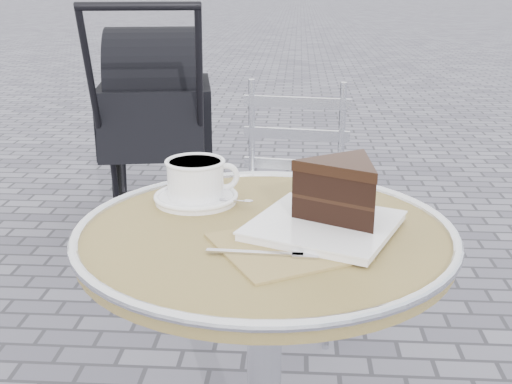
# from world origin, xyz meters

# --- Properties ---
(cafe_table) EXTENTS (0.72, 0.72, 0.74)m
(cafe_table) POSITION_xyz_m (0.00, 0.00, 0.57)
(cafe_table) COLOR silver
(cafe_table) RESTS_ON ground
(cappuccino_set) EXTENTS (0.20, 0.17, 0.09)m
(cappuccino_set) POSITION_xyz_m (-0.15, 0.15, 0.77)
(cappuccino_set) COLOR white
(cappuccino_set) RESTS_ON cafe_table
(cake_plate_set) EXTENTS (0.39, 0.39, 0.13)m
(cake_plate_set) POSITION_xyz_m (0.13, 0.01, 0.79)
(cake_plate_set) COLOR #957A51
(cake_plate_set) RESTS_ON cafe_table
(bistro_chair) EXTENTS (0.43, 0.43, 0.84)m
(bistro_chair) POSITION_xyz_m (0.04, 1.03, 0.52)
(bistro_chair) COLOR silver
(bistro_chair) RESTS_ON ground
(baby_stroller) EXTENTS (0.64, 1.11, 1.10)m
(baby_stroller) POSITION_xyz_m (-0.62, 1.86, 0.49)
(baby_stroller) COLOR black
(baby_stroller) RESTS_ON ground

